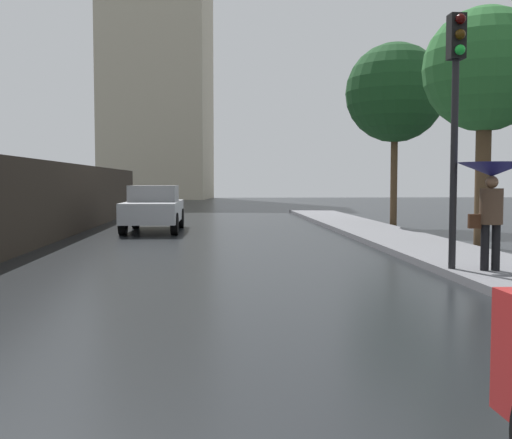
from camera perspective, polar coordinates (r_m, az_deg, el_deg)
The scene contains 6 objects.
car_silver_mid_road at distance 20.54m, azimuth -9.43°, elevation 1.08°, with size 1.80×4.40×1.50m.
pedestrian_with_umbrella_near at distance 10.99m, azimuth 20.95°, elevation 3.14°, with size 1.13×1.13×1.81m.
traffic_light at distance 11.11m, azimuth 17.97°, elevation 11.04°, with size 0.26×0.39×4.29m.
street_tree_near at distance 16.42m, azimuth 20.42°, elevation 12.72°, with size 3.01×3.01×5.87m.
street_tree_far at distance 22.94m, azimuth 12.73°, elevation 11.33°, with size 3.52×3.52×6.55m.
distant_tower at distance 61.35m, azimuth -9.19°, elevation 17.36°, with size 10.62×8.40×32.70m.
Camera 1 is at (0.12, -2.46, 1.63)m, focal length 43.28 mm.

